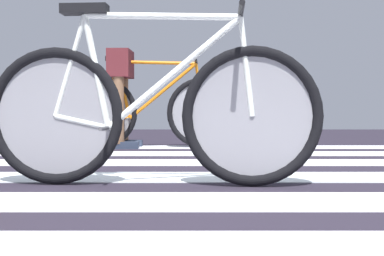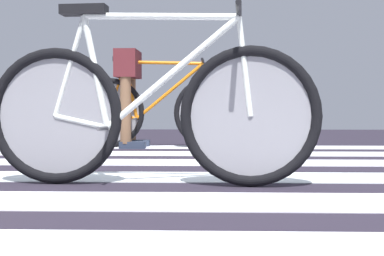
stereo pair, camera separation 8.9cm
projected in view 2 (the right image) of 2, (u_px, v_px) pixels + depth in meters
The scene contains 5 objects.
ground at pixel (170, 183), 2.74m from camera, with size 18.00×14.00×0.02m.
crosswalk_markings at pixel (170, 177), 2.90m from camera, with size 5.46×4.97×0.00m.
bicycle_1_of_2 at pixel (150, 111), 2.57m from camera, with size 1.74×0.52×0.93m.
bicycle_2_of_2 at pixel (159, 110), 5.11m from camera, with size 1.74×0.52×0.93m.
cyclist_2_of_2 at pixel (129, 85), 5.12m from camera, with size 0.32×0.42×1.00m.
Camera 2 is at (0.21, -2.72, 0.41)m, focal length 46.70 mm.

